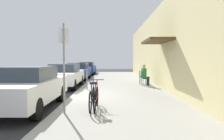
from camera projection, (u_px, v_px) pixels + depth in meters
ground_plane at (71, 98)px, 9.33m from camera, size 60.00×60.00×0.00m
sidewalk_slab at (120, 90)px, 11.33m from camera, size 4.50×32.00×0.12m
building_facade at (165, 46)px, 11.22m from camera, size 1.40×32.00×4.83m
parked_car_0 at (26, 87)px, 7.14m from camera, size 1.80×4.40×1.45m
parked_car_1 at (64, 75)px, 12.79m from camera, size 1.80×4.40×1.43m
parked_car_2 at (78, 71)px, 18.04m from camera, size 1.80×4.40×1.43m
parked_car_3 at (86, 68)px, 24.15m from camera, size 1.80×4.40×1.44m
parking_meter at (86, 75)px, 11.13m from camera, size 0.12×0.10×1.32m
street_sign at (63, 61)px, 6.06m from camera, size 0.32×0.06×2.60m
bicycle_0 at (91, 98)px, 6.61m from camera, size 0.46×1.71×0.90m
bicycle_1 at (95, 98)px, 6.61m from camera, size 0.46×1.71×0.90m
cafe_chair_0 at (143, 77)px, 12.75m from camera, size 0.50×0.50×0.87m
seated_patron_0 at (144, 74)px, 12.75m from camera, size 0.47×0.41×1.29m
cafe_chair_1 at (141, 76)px, 13.77m from camera, size 0.50×0.50×0.87m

